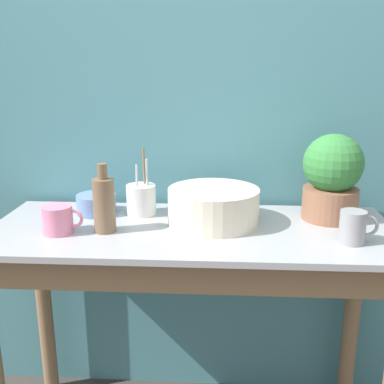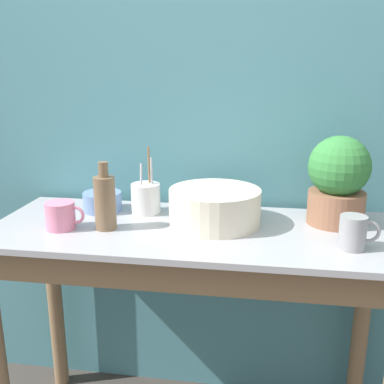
{
  "view_description": "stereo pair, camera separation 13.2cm",
  "coord_description": "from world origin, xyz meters",
  "px_view_note": "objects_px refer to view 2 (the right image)",
  "views": [
    {
      "loc": [
        0.08,
        -1.11,
        1.33
      ],
      "look_at": [
        0.0,
        0.26,
        0.95
      ],
      "focal_mm": 42.0,
      "sensor_mm": 36.0,
      "label": 1
    },
    {
      "loc": [
        0.21,
        -1.1,
        1.33
      ],
      "look_at": [
        0.0,
        0.26,
        0.95
      ],
      "focal_mm": 42.0,
      "sensor_mm": 36.0,
      "label": 2
    }
  ],
  "objects_px": {
    "bowl_small_blue": "(102,201)",
    "utensil_cup": "(146,198)",
    "mug_grey": "(354,232)",
    "mug_pink": "(61,215)",
    "bottle_tall": "(105,201)",
    "bowl_wash_large": "(215,207)",
    "potted_plant": "(338,180)"
  },
  "relations": [
    {
      "from": "bowl_small_blue",
      "to": "utensil_cup",
      "type": "bearing_deg",
      "value": 0.34
    },
    {
      "from": "mug_grey",
      "to": "mug_pink",
      "type": "bearing_deg",
      "value": 178.01
    },
    {
      "from": "bottle_tall",
      "to": "mug_pink",
      "type": "height_order",
      "value": "bottle_tall"
    },
    {
      "from": "bowl_wash_large",
      "to": "bottle_tall",
      "type": "relative_size",
      "value": 1.38
    },
    {
      "from": "bowl_wash_large",
      "to": "mug_grey",
      "type": "height_order",
      "value": "bowl_wash_large"
    },
    {
      "from": "utensil_cup",
      "to": "mug_pink",
      "type": "bearing_deg",
      "value": -138.2
    },
    {
      "from": "potted_plant",
      "to": "bowl_wash_large",
      "type": "xyz_separation_m",
      "value": [
        -0.4,
        -0.07,
        -0.09
      ]
    },
    {
      "from": "bottle_tall",
      "to": "mug_pink",
      "type": "distance_m",
      "value": 0.15
    },
    {
      "from": "mug_grey",
      "to": "bowl_wash_large",
      "type": "bearing_deg",
      "value": 159.69
    },
    {
      "from": "mug_pink",
      "to": "bowl_small_blue",
      "type": "distance_m",
      "value": 0.21
    },
    {
      "from": "bowl_wash_large",
      "to": "mug_pink",
      "type": "xyz_separation_m",
      "value": [
        -0.48,
        -0.12,
        -0.02
      ]
    },
    {
      "from": "bottle_tall",
      "to": "potted_plant",
      "type": "bearing_deg",
      "value": 12.73
    },
    {
      "from": "bowl_wash_large",
      "to": "utensil_cup",
      "type": "relative_size",
      "value": 1.28
    },
    {
      "from": "mug_grey",
      "to": "utensil_cup",
      "type": "relative_size",
      "value": 0.48
    },
    {
      "from": "potted_plant",
      "to": "mug_grey",
      "type": "xyz_separation_m",
      "value": [
        0.02,
        -0.22,
        -0.1
      ]
    },
    {
      "from": "potted_plant",
      "to": "utensil_cup",
      "type": "distance_m",
      "value": 0.66
    },
    {
      "from": "bottle_tall",
      "to": "mug_grey",
      "type": "relative_size",
      "value": 1.93
    },
    {
      "from": "bowl_wash_large",
      "to": "mug_grey",
      "type": "relative_size",
      "value": 2.66
    },
    {
      "from": "mug_grey",
      "to": "bowl_small_blue",
      "type": "bearing_deg",
      "value": 164.27
    },
    {
      "from": "bowl_wash_large",
      "to": "mug_pink",
      "type": "bearing_deg",
      "value": -165.83
    },
    {
      "from": "potted_plant",
      "to": "bottle_tall",
      "type": "distance_m",
      "value": 0.76
    },
    {
      "from": "bottle_tall",
      "to": "mug_pink",
      "type": "relative_size",
      "value": 1.7
    },
    {
      "from": "potted_plant",
      "to": "mug_pink",
      "type": "bearing_deg",
      "value": -167.86
    },
    {
      "from": "mug_pink",
      "to": "utensil_cup",
      "type": "height_order",
      "value": "utensil_cup"
    },
    {
      "from": "potted_plant",
      "to": "utensil_cup",
      "type": "relative_size",
      "value": 1.24
    },
    {
      "from": "bottle_tall",
      "to": "mug_grey",
      "type": "distance_m",
      "value": 0.76
    },
    {
      "from": "utensil_cup",
      "to": "mug_grey",
      "type": "bearing_deg",
      "value": -19.37
    },
    {
      "from": "potted_plant",
      "to": "utensil_cup",
      "type": "xyz_separation_m",
      "value": [
        -0.65,
        0.01,
        -0.09
      ]
    },
    {
      "from": "bowl_wash_large",
      "to": "mug_pink",
      "type": "relative_size",
      "value": 2.34
    },
    {
      "from": "bowl_wash_large",
      "to": "utensil_cup",
      "type": "distance_m",
      "value": 0.27
    },
    {
      "from": "mug_grey",
      "to": "utensil_cup",
      "type": "distance_m",
      "value": 0.71
    },
    {
      "from": "mug_pink",
      "to": "utensil_cup",
      "type": "bearing_deg",
      "value": 41.8
    }
  ]
}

